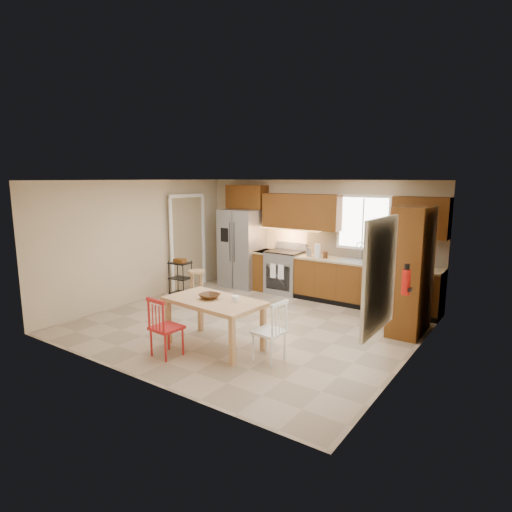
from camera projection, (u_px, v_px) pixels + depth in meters
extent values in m
plane|color=tan|center=(248.00, 324.00, 7.54)|extent=(5.50, 5.50, 0.00)
cube|color=silver|center=(248.00, 180.00, 7.09)|extent=(5.50, 5.00, 0.02)
cube|color=#CCB793|center=(315.00, 238.00, 9.34)|extent=(5.50, 0.02, 2.50)
cube|color=#CCB793|center=(130.00, 284.00, 5.29)|extent=(5.50, 0.02, 2.50)
cube|color=#CCB793|center=(140.00, 241.00, 8.86)|extent=(0.02, 5.00, 2.50)
cube|color=#CCB793|center=(413.00, 275.00, 5.78)|extent=(0.02, 5.00, 2.50)
cube|color=gray|center=(242.00, 248.00, 10.05)|extent=(0.92, 0.75, 1.82)
cube|color=gray|center=(285.00, 272.00, 9.53)|extent=(0.76, 0.63, 0.92)
cube|color=brown|center=(265.00, 270.00, 9.86)|extent=(0.30, 0.60, 0.90)
cube|color=brown|center=(365.00, 284.00, 8.52)|extent=(2.92, 0.60, 0.90)
cube|color=black|center=(388.00, 292.00, 7.97)|extent=(0.60, 0.02, 0.78)
cube|color=#C6B495|center=(372.00, 247.00, 8.62)|extent=(2.92, 0.03, 0.55)
cube|color=#5F360F|center=(247.00, 197.00, 10.00)|extent=(1.00, 0.35, 0.55)
cube|color=#5F360F|center=(301.00, 211.00, 9.23)|extent=(1.80, 0.35, 0.75)
cube|color=#5F360F|center=(421.00, 217.00, 7.83)|extent=(1.00, 0.35, 0.75)
cube|color=white|center=(363.00, 223.00, 8.63)|extent=(1.12, 0.04, 1.12)
cube|color=gray|center=(357.00, 263.00, 8.55)|extent=(0.62, 0.46, 0.16)
cube|color=#FFBF66|center=(288.00, 229.00, 9.45)|extent=(1.60, 0.30, 0.01)
imported|color=#B3130C|center=(374.00, 259.00, 8.23)|extent=(0.09, 0.09, 0.19)
cylinder|color=white|center=(317.00, 251.00, 8.95)|extent=(0.12, 0.12, 0.28)
cylinder|color=gray|center=(309.00, 252.00, 9.07)|extent=(0.11, 0.11, 0.18)
cylinder|color=#492813|center=(325.00, 255.00, 8.83)|extent=(0.10, 0.10, 0.14)
cube|color=brown|center=(412.00, 271.00, 6.96)|extent=(0.50, 0.95, 2.10)
cylinder|color=#B3130C|center=(406.00, 282.00, 5.99)|extent=(0.12, 0.12, 0.36)
cube|color=white|center=(380.00, 275.00, 4.85)|extent=(0.04, 1.02, 1.32)
cube|color=#8C7A59|center=(187.00, 243.00, 9.90)|extent=(0.04, 0.95, 2.10)
imported|color=#492813|center=(209.00, 299.00, 6.46)|extent=(0.32, 0.32, 0.07)
cylinder|color=white|center=(235.00, 300.00, 6.29)|extent=(0.11, 0.11, 0.12)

